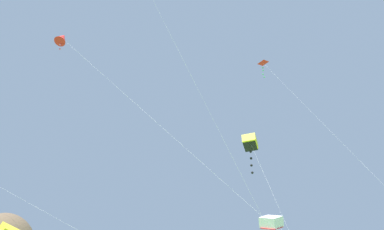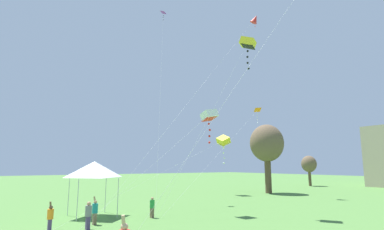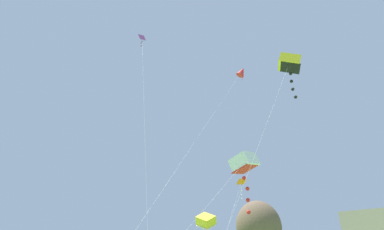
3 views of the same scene
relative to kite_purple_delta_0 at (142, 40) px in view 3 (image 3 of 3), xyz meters
The scene contains 7 objects.
tree_near_right 22.18m from the kite_purple_delta_0, 87.47° to the left, with size 4.70×4.70×9.48m.
kite_purple_delta_0 is the anchor object (origin of this frame).
kite_yellow_box_1 14.42m from the kite_purple_delta_0, ahead, with size 3.26×8.10×14.84m.
kite_red_diamond_2 14.05m from the kite_purple_delta_0, 82.02° to the left, with size 8.69×24.63×25.05m.
kite_white_box_3 17.25m from the kite_purple_delta_0, ahead, with size 1.15×10.80×8.47m.
kite_yellow_box_5 17.84m from the kite_purple_delta_0, 96.81° to the left, with size 12.59×23.53×7.96m.
kite_orange_delta_6 19.57m from the kite_purple_delta_0, 94.45° to the left, with size 11.88×22.67×12.48m.
Camera 3 is at (5.21, 2.41, 3.71)m, focal length 28.00 mm.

